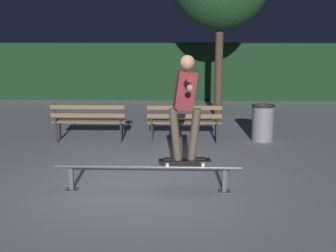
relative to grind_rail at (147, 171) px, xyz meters
name	(u,v)px	position (x,y,z in m)	size (l,w,h in m)	color
ground_plane	(148,188)	(0.00, 0.12, -0.32)	(90.00, 90.00, 0.00)	gray
hedge_backdrop	(170,71)	(0.00, 10.14, 0.69)	(24.00, 1.20, 2.01)	black
grind_rail	(147,171)	(0.00, 0.00, 0.00)	(2.84, 0.18, 0.41)	#47474C
skateboard	(185,161)	(0.56, 0.00, 0.16)	(0.80, 0.27, 0.09)	black
skateboarder	(185,99)	(0.57, 0.00, 1.10)	(0.63, 1.40, 1.56)	black
park_bench_leftmost	(89,118)	(-1.54, 3.17, 0.22)	(1.60, 0.43, 0.88)	black
park_bench_left_center	(184,119)	(0.54, 3.17, 0.22)	(1.60, 0.43, 0.88)	black
trash_can	(263,122)	(2.28, 3.48, 0.09)	(0.52, 0.52, 0.80)	slate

